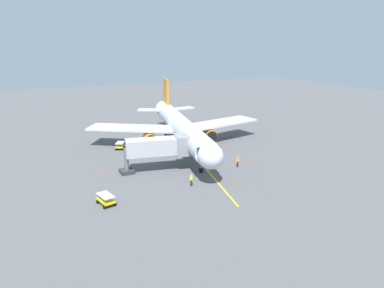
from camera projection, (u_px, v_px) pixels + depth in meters
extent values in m
plane|color=#565659|center=(185.00, 148.00, 65.85)|extent=(220.00, 220.00, 0.00)
cube|color=yellow|center=(196.00, 157.00, 60.73)|extent=(8.22, 39.24, 0.01)
cylinder|color=silver|center=(181.00, 127.00, 64.78)|extent=(10.51, 34.07, 3.80)
ellipsoid|color=silver|center=(211.00, 156.00, 47.85)|extent=(4.34, 4.64, 3.61)
cone|color=silver|center=(164.00, 109.00, 81.99)|extent=(3.95, 3.62, 3.42)
cube|color=black|center=(208.00, 150.00, 49.00)|extent=(3.48, 2.21, 0.90)
cube|color=silver|center=(218.00, 123.00, 70.45)|extent=(17.71, 8.22, 0.36)
cylinder|color=orange|center=(209.00, 134.00, 67.68)|extent=(2.93, 3.79, 2.30)
cylinder|color=black|center=(212.00, 137.00, 66.06)|extent=(2.10, 0.61, 2.10)
cube|color=silver|center=(133.00, 128.00, 66.37)|extent=(17.09, 13.75, 0.36)
cylinder|color=orange|center=(150.00, 138.00, 64.90)|extent=(2.93, 3.79, 2.30)
cylinder|color=black|center=(151.00, 141.00, 63.27)|extent=(2.10, 0.61, 2.10)
cube|color=orange|center=(166.00, 95.00, 78.15)|extent=(1.31, 4.78, 7.20)
cube|color=silver|center=(180.00, 109.00, 79.52)|extent=(6.63, 3.11, 0.24)
cube|color=silver|center=(152.00, 110.00, 77.99)|extent=(6.75, 5.24, 0.24)
cylinder|color=slate|center=(201.00, 162.00, 52.88)|extent=(0.24, 0.24, 2.77)
cylinder|color=black|center=(201.00, 170.00, 53.26)|extent=(0.58, 0.78, 0.70)
cylinder|color=slate|center=(191.00, 133.00, 68.80)|extent=(0.24, 0.24, 2.77)
cylinder|color=black|center=(191.00, 140.00, 69.18)|extent=(0.66, 1.17, 1.10)
cylinder|color=slate|center=(165.00, 135.00, 67.55)|extent=(0.24, 0.24, 2.77)
cylinder|color=black|center=(165.00, 142.00, 67.93)|extent=(0.66, 1.17, 1.10)
cube|color=#B7B7BC|center=(156.00, 147.00, 53.04)|extent=(9.34, 4.34, 2.50)
cube|color=gray|center=(184.00, 145.00, 54.12)|extent=(3.38, 3.69, 3.00)
cylinder|color=slate|center=(126.00, 161.00, 52.50)|extent=(0.70, 0.70, 3.90)
cube|color=#333338|center=(127.00, 171.00, 52.96)|extent=(2.00, 2.00, 0.60)
cylinder|color=#23232D|center=(191.00, 183.00, 48.17)|extent=(0.26, 0.26, 0.88)
cube|color=#D8EA19|center=(191.00, 178.00, 47.96)|extent=(0.44, 0.43, 0.60)
cube|color=silver|center=(191.00, 178.00, 47.96)|extent=(0.47, 0.45, 0.10)
sphere|color=tan|center=(191.00, 175.00, 47.85)|extent=(0.22, 0.22, 0.22)
cylinder|color=#23232D|center=(209.00, 155.00, 60.27)|extent=(0.26, 0.26, 0.88)
cube|color=orange|center=(209.00, 151.00, 60.07)|extent=(0.42, 0.31, 0.60)
cube|color=silver|center=(209.00, 151.00, 60.07)|extent=(0.44, 0.33, 0.10)
sphere|color=beige|center=(209.00, 149.00, 59.95)|extent=(0.22, 0.22, 0.22)
cylinder|color=#23232D|center=(238.00, 164.00, 55.65)|extent=(0.26, 0.26, 0.88)
cube|color=orange|center=(238.00, 160.00, 55.44)|extent=(0.45, 0.42, 0.60)
cube|color=silver|center=(238.00, 160.00, 55.44)|extent=(0.47, 0.44, 0.10)
sphere|color=beige|center=(238.00, 157.00, 55.33)|extent=(0.22, 0.22, 0.22)
cube|color=yellow|center=(106.00, 200.00, 42.56)|extent=(1.94, 2.85, 0.24)
cube|color=silver|center=(105.00, 195.00, 42.37)|extent=(1.94, 2.85, 0.08)
cylinder|color=slate|center=(115.00, 199.00, 41.92)|extent=(0.06, 0.06, 0.55)
cylinder|color=slate|center=(105.00, 202.00, 41.18)|extent=(0.06, 0.06, 0.55)
cylinder|color=slate|center=(106.00, 193.00, 43.72)|extent=(0.06, 0.06, 0.55)
cylinder|color=slate|center=(97.00, 195.00, 42.97)|extent=(0.06, 0.06, 0.55)
cylinder|color=black|center=(114.00, 204.00, 42.33)|extent=(0.34, 0.48, 0.44)
cylinder|color=black|center=(104.00, 207.00, 41.55)|extent=(0.34, 0.48, 0.44)
cylinder|color=black|center=(107.00, 199.00, 43.76)|extent=(0.34, 0.48, 0.44)
cylinder|color=black|center=(98.00, 202.00, 42.97)|extent=(0.34, 0.48, 0.44)
cube|color=yellow|center=(120.00, 146.00, 65.23)|extent=(2.42, 2.95, 0.24)
cube|color=silver|center=(120.00, 142.00, 65.04)|extent=(2.42, 2.95, 0.08)
cylinder|color=slate|center=(122.00, 146.00, 63.96)|extent=(0.06, 0.06, 0.55)
cylinder|color=slate|center=(116.00, 146.00, 63.97)|extent=(0.06, 0.06, 0.55)
cylinder|color=slate|center=(125.00, 142.00, 66.26)|extent=(0.06, 0.06, 0.55)
cylinder|color=slate|center=(118.00, 142.00, 66.28)|extent=(0.06, 0.06, 0.55)
cylinder|color=black|center=(123.00, 149.00, 64.40)|extent=(0.42, 0.51, 0.44)
cylinder|color=black|center=(116.00, 149.00, 64.42)|extent=(0.42, 0.51, 0.44)
cylinder|color=black|center=(125.00, 146.00, 66.23)|extent=(0.42, 0.51, 0.44)
cylinder|color=black|center=(118.00, 146.00, 66.24)|extent=(0.42, 0.51, 0.44)
cone|color=#F2590F|center=(235.00, 159.00, 58.92)|extent=(0.32, 0.32, 0.55)
cone|color=#F2590F|center=(245.00, 160.00, 58.37)|extent=(0.32, 0.32, 0.55)
cone|color=#F2590F|center=(100.00, 173.00, 52.29)|extent=(0.32, 0.32, 0.55)
cone|color=#F2590F|center=(235.00, 183.00, 48.45)|extent=(0.32, 0.32, 0.55)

